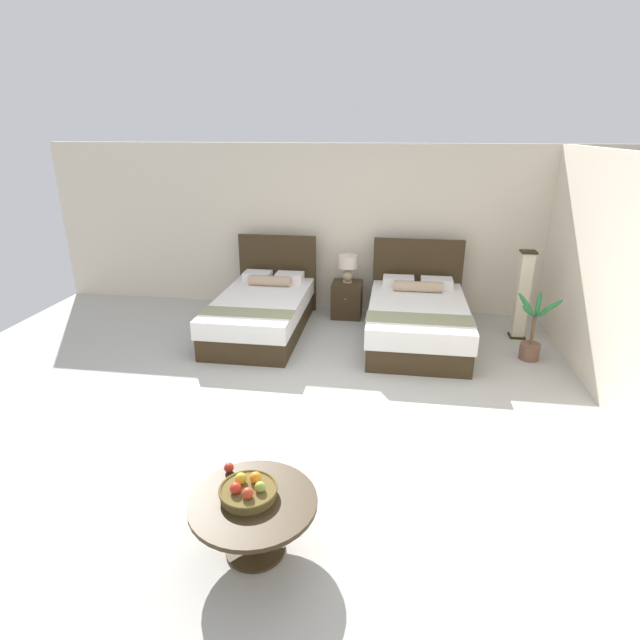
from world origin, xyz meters
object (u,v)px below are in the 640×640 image
Objects in this scene: table_lamp at (348,265)px; fruit_bowl at (248,490)px; bed_near_corner at (417,319)px; coffee_table at (254,511)px; loose_apple at (229,468)px; floor_lamp_corner at (522,295)px; potted_palm at (532,337)px; bed_near_window at (262,311)px; nightstand at (347,299)px.

table_lamp reaches higher than fruit_bowl.
bed_near_corner is 4.17m from coffee_table.
loose_apple is 4.96m from floor_lamp_corner.
floor_lamp_corner reaches higher than fruit_bowl.
potted_palm is (1.42, -0.42, -0.02)m from bed_near_corner.
table_lamp is at bearing 141.47° from bed_near_corner.
floor_lamp_corner reaches higher than bed_near_window.
bed_near_corner reaches higher than loose_apple.
coffee_table is at bearing -91.85° from table_lamp.
loose_apple is at bearing -78.91° from bed_near_window.
loose_apple is 0.06× the size of floor_lamp_corner.
loose_apple is at bearing -125.32° from floor_lamp_corner.
nightstand reaches higher than loose_apple.
floor_lamp_corner is at bearing -11.38° from nightstand.
coffee_table is (0.98, -4.00, 0.03)m from bed_near_window.
bed_near_window is 3.80m from loose_apple.
coffee_table is at bearing -106.76° from bed_near_corner.
coffee_table is at bearing -126.20° from potted_palm.
floor_lamp_corner is (2.46, -0.51, -0.20)m from table_lamp.
fruit_bowl is (-0.04, 0.03, 0.14)m from coffee_table.
nightstand is at bearing 88.15° from coffee_table.
nightstand is 0.44× the size of floor_lamp_corner.
floor_lamp_corner is at bearing 58.19° from fruit_bowl.
floor_lamp_corner is (2.46, -0.49, 0.34)m from nightstand.
bed_near_corner reaches higher than nightstand.
floor_lamp_corner is at bearing 58.78° from coffee_table.
table_lamp is 2.81m from potted_palm.
nightstand is at bearing -90.00° from table_lamp.
loose_apple is (-0.21, 0.23, -0.01)m from fruit_bowl.
table_lamp is 0.48× the size of coffee_table.
nightstand is at bearing 142.14° from bed_near_corner.
potted_palm is (2.46, -1.25, -0.52)m from table_lamp.
loose_apple is at bearing 132.27° from fruit_bowl.
fruit_bowl is (0.94, -3.96, 0.17)m from bed_near_window.
bed_near_window is at bearing -143.89° from table_lamp.
bed_near_window is at bearing 103.82° from coffee_table.
bed_near_window reaches higher than nightstand.
fruit_bowl is at bearing -76.61° from bed_near_window.
table_lamp reaches higher than coffee_table.
table_lamp is 1.05× the size of fruit_bowl.
bed_near_window is at bearing 173.38° from potted_palm.
loose_apple is (-0.25, 0.27, 0.13)m from coffee_table.
table_lamp is at bearing 36.11° from bed_near_window.
bed_near_window is 5.29× the size of table_lamp.
bed_near_corner is at bearing -38.53° from table_lamp.
bed_near_window is 3.63m from floor_lamp_corner.
nightstand is 1.37× the size of fruit_bowl.
nightstand is 7.68× the size of loose_apple.
bed_near_window reaches higher than potted_palm.
table_lamp is 4.59m from loose_apple.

